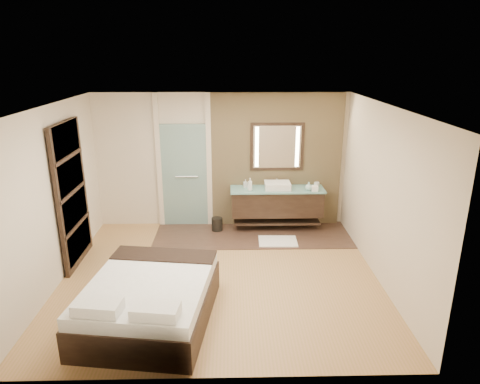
{
  "coord_description": "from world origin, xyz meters",
  "views": [
    {
      "loc": [
        0.18,
        -6.1,
        3.43
      ],
      "look_at": [
        0.33,
        0.6,
        1.23
      ],
      "focal_mm": 32.0,
      "sensor_mm": 36.0,
      "label": 1
    }
  ],
  "objects_px": {
    "mirror_unit": "(277,147)",
    "bed": "(150,300)",
    "waste_bin": "(217,224)",
    "vanity": "(277,202)"
  },
  "relations": [
    {
      "from": "vanity",
      "to": "mirror_unit",
      "type": "xyz_separation_m",
      "value": [
        0.0,
        0.24,
        1.07
      ]
    },
    {
      "from": "waste_bin",
      "to": "bed",
      "type": "bearing_deg",
      "value": -104.95
    },
    {
      "from": "mirror_unit",
      "to": "waste_bin",
      "type": "xyz_separation_m",
      "value": [
        -1.2,
        -0.31,
        -1.51
      ]
    },
    {
      "from": "vanity",
      "to": "bed",
      "type": "xyz_separation_m",
      "value": [
        -2.0,
        -3.08,
        -0.27
      ]
    },
    {
      "from": "mirror_unit",
      "to": "bed",
      "type": "distance_m",
      "value": 4.1
    },
    {
      "from": "vanity",
      "to": "waste_bin",
      "type": "relative_size",
      "value": 6.78
    },
    {
      "from": "bed",
      "to": "waste_bin",
      "type": "xyz_separation_m",
      "value": [
        0.8,
        3.01,
        -0.17
      ]
    },
    {
      "from": "vanity",
      "to": "waste_bin",
      "type": "distance_m",
      "value": 1.28
    },
    {
      "from": "bed",
      "to": "waste_bin",
      "type": "bearing_deg",
      "value": 82.78
    },
    {
      "from": "mirror_unit",
      "to": "waste_bin",
      "type": "bearing_deg",
      "value": -165.67
    }
  ]
}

